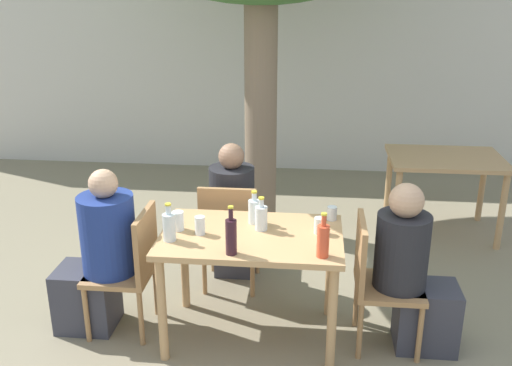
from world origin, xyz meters
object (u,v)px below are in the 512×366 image
soda_bottle_1 (323,240)px  wine_bottle_4 (231,236)px  dining_table_back (445,168)px  patio_chair_0 (132,264)px  patio_chair_1 (376,276)px  person_seated_0 (99,259)px  water_bottle_2 (261,217)px  water_bottle_0 (254,211)px  drinking_glass_0 (200,225)px  dining_table_front (251,249)px  drinking_glass_1 (332,213)px  drinking_glass_2 (178,221)px  water_bottle_3 (169,226)px  patio_chair_2 (230,231)px  drinking_glass_3 (319,226)px  person_seated_1 (413,276)px  person_seated_2 (234,217)px

soda_bottle_1 → wine_bottle_4: (-0.55, -0.02, 0.01)m
soda_bottle_1 → dining_table_back: bearing=61.8°
dining_table_back → patio_chair_0: patio_chair_0 is taller
patio_chair_1 → person_seated_0: (-1.89, -0.00, 0.03)m
patio_chair_1 → water_bottle_2: 0.85m
water_bottle_0 → drinking_glass_0: bearing=-146.8°
patio_chair_1 → soda_bottle_1: size_ratio=3.19×
dining_table_front → person_seated_0: bearing=-180.0°
drinking_glass_0 → wine_bottle_4: bearing=-47.0°
dining_table_back → drinking_glass_1: bearing=-124.3°
soda_bottle_1 → drinking_glass_2: soda_bottle_1 is taller
dining_table_front → water_bottle_3: size_ratio=4.72×
patio_chair_2 → drinking_glass_3: bearing=140.7°
person_seated_1 → drinking_glass_0: (-1.40, -0.03, 0.32)m
drinking_glass_1 → dining_table_front: bearing=-151.0°
dining_table_front → water_bottle_2: size_ratio=5.16×
person_seated_0 → wine_bottle_4: 1.08m
water_bottle_2 → wine_bottle_4: (-0.15, -0.38, 0.03)m
patio_chair_1 → person_seated_1: (0.24, -0.00, 0.01)m
dining_table_back → soda_bottle_1: size_ratio=3.74×
dining_table_back → soda_bottle_1: soda_bottle_1 is taller
water_bottle_0 → drinking_glass_1: 0.54m
water_bottle_3 → wine_bottle_4: size_ratio=0.81×
water_bottle_0 → drinking_glass_2: (-0.49, -0.17, -0.03)m
water_bottle_0 → soda_bottle_1: soda_bottle_1 is taller
patio_chair_0 → person_seated_0: (-0.23, -0.00, 0.03)m
water_bottle_3 → drinking_glass_0: (0.18, 0.11, -0.04)m
person_seated_2 → water_bottle_0: size_ratio=5.03×
patio_chair_0 → person_seated_1: size_ratio=0.77×
person_seated_0 → water_bottle_0: size_ratio=5.10×
person_seated_1 → water_bottle_3: person_seated_1 is taller
person_seated_1 → soda_bottle_1: size_ratio=4.12×
person_seated_2 → water_bottle_2: 0.90m
dining_table_front → patio_chair_2: size_ratio=1.33×
person_seated_1 → water_bottle_0: (-1.07, 0.18, 0.35)m
patio_chair_2 → person_seated_1: (1.31, -0.62, 0.01)m
dining_table_back → person_seated_0: person_seated_0 is taller
person_seated_2 → drinking_glass_1: person_seated_2 is taller
water_bottle_0 → wine_bottle_4: (-0.09, -0.48, 0.03)m
patio_chair_0 → patio_chair_1: bearing=90.0°
person_seated_1 → patio_chair_2: bearing=64.7°
patio_chair_2 → person_seated_2: (-0.00, 0.23, 0.01)m
water_bottle_2 → drinking_glass_1: bearing=24.6°
patio_chair_2 → drinking_glass_1: 0.89m
patio_chair_0 → drinking_glass_2: size_ratio=6.95×
dining_table_front → water_bottle_2: water_bottle_2 is taller
dining_table_back → water_bottle_2: 2.44m
person_seated_2 → wine_bottle_4: person_seated_2 is taller
dining_table_front → drinking_glass_3: 0.48m
water_bottle_2 → drinking_glass_0: (-0.39, -0.11, -0.03)m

